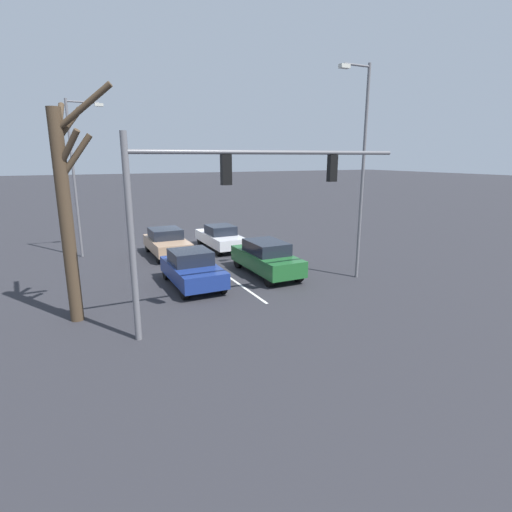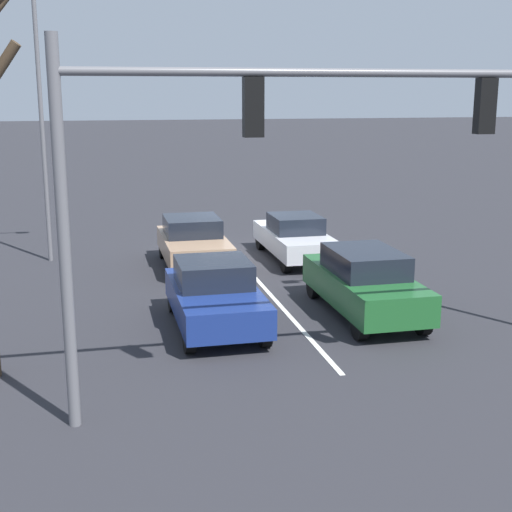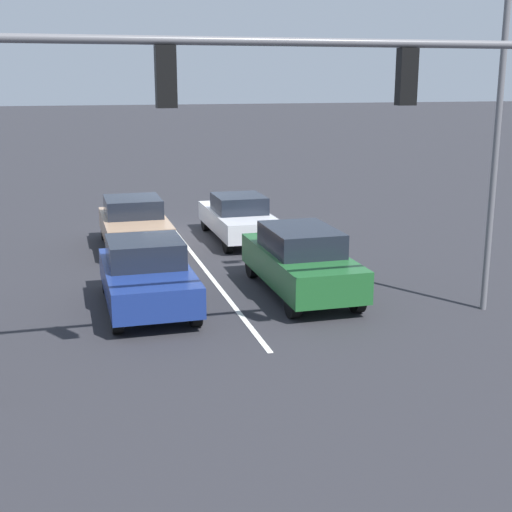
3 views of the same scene
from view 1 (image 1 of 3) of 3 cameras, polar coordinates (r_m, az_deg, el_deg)
The scene contains 10 objects.
ground_plane at distance 25.38m, azimuth -9.71°, elevation 1.06°, with size 240.00×240.00×0.00m, color #28282D.
lane_stripe_left_divider at distance 23.16m, azimuth -8.04°, elevation -0.11°, with size 0.12×16.77×0.01m, color silver.
car_darkgreen_leftlane_front at distance 19.34m, azimuth 1.49°, elevation -0.22°, with size 1.79×4.61×1.65m.
car_navy_midlane_front at distance 17.88m, azimuth -9.12°, elevation -1.78°, with size 1.91×4.14×1.58m.
car_silver_leftlane_second at distance 24.89m, azimuth -5.14°, elevation 2.72°, with size 1.76×4.54×1.49m.
car_tan_midlane_second at distance 23.68m, azimuth -12.64°, elevation 1.97°, with size 1.92×4.17×1.55m.
traffic_signal_gantry at distance 12.98m, azimuth -4.52°, elevation 9.29°, with size 9.93×0.37×6.30m.
street_lamp_right_shoulder at distance 24.46m, azimuth -24.22°, elevation 11.20°, with size 1.93×0.24×8.59m.
street_lamp_left_shoulder at distance 18.81m, azimuth 14.77°, elevation 12.67°, with size 1.60×0.24×9.44m.
bare_tree_near at distance 14.63m, azimuth -25.37°, elevation 6.91°, with size 1.97×2.55×7.84m.
Camera 1 is at (6.82, 23.80, 5.59)m, focal length 28.00 mm.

